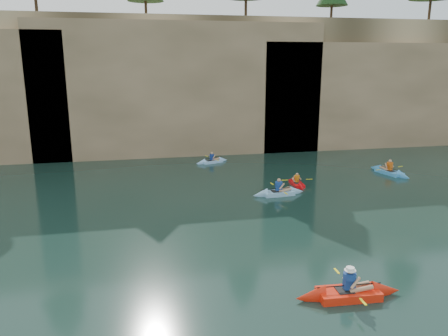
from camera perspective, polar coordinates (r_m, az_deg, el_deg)
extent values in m
plane|color=black|center=(16.62, -3.25, -14.60)|extent=(160.00, 160.00, 0.00)
cube|color=tan|center=(44.55, -9.29, 11.22)|extent=(70.00, 16.00, 12.00)
cube|color=tan|center=(37.35, -5.60, 10.40)|extent=(24.00, 2.40, 11.40)
cube|color=tan|center=(44.31, 21.44, 9.04)|extent=(26.00, 2.40, 9.84)
cube|color=black|center=(37.01, -14.62, 3.58)|extent=(3.50, 1.00, 3.20)
cube|color=black|center=(38.79, 6.51, 5.37)|extent=(5.00, 1.00, 4.50)
cube|color=red|center=(16.12, 15.94, -15.47)|extent=(2.94, 1.07, 0.33)
cone|color=red|center=(16.69, 20.35, -14.75)|extent=(1.07, 0.92, 0.87)
cone|color=red|center=(15.64, 11.19, -16.13)|extent=(1.07, 0.92, 0.87)
cube|color=black|center=(15.99, 15.46, -15.12)|extent=(0.58, 0.57, 0.04)
cube|color=navy|center=(15.90, 16.05, -14.04)|extent=(0.39, 0.26, 0.55)
sphere|color=tan|center=(15.72, 16.15, -12.76)|extent=(0.23, 0.23, 0.23)
cylinder|color=black|center=(15.97, 16.01, -14.51)|extent=(2.31, 0.17, 0.04)
cube|color=yellow|center=(16.82, 14.51, -12.89)|extent=(0.10, 0.42, 0.02)
cube|color=yellow|center=(15.15, 17.70, -16.30)|extent=(0.10, 0.42, 0.02)
cylinder|color=white|center=(15.70, 16.16, -12.61)|extent=(0.40, 0.40, 0.11)
cube|color=#8ABFE6|center=(26.60, 7.14, -3.24)|extent=(2.59, 1.01, 0.29)
cone|color=#8ABFE6|center=(27.08, 9.46, -3.01)|extent=(0.95, 0.85, 0.78)
cone|color=#8ABFE6|center=(26.16, 4.73, -3.47)|extent=(0.95, 0.85, 0.78)
cube|color=black|center=(26.51, 6.84, -3.03)|extent=(0.59, 0.53, 0.04)
cube|color=navy|center=(26.48, 7.16, -2.38)|extent=(0.37, 0.26, 0.52)
sphere|color=tan|center=(26.38, 7.19, -1.59)|extent=(0.22, 0.22, 0.22)
cylinder|color=black|center=(26.52, 7.15, -2.65)|extent=(2.31, 0.21, 0.04)
cube|color=yellow|center=(27.45, 6.29, -2.06)|extent=(0.11, 0.42, 0.02)
cube|color=yellow|center=(25.59, 8.09, -3.30)|extent=(0.11, 0.42, 0.02)
cube|color=red|center=(28.89, 9.48, -2.00)|extent=(0.81, 2.22, 0.23)
cone|color=red|center=(29.84, 8.91, -1.47)|extent=(0.68, 0.81, 0.63)
cone|color=red|center=(27.96, 10.09, -2.56)|extent=(0.68, 0.81, 0.63)
cube|color=black|center=(28.73, 9.57, -1.92)|extent=(0.43, 0.58, 0.04)
cube|color=orange|center=(28.81, 9.50, -1.37)|extent=(0.20, 0.30, 0.42)
sphere|color=tan|center=(28.73, 9.53, -0.79)|extent=(0.18, 0.18, 0.18)
cylinder|color=black|center=(28.83, 9.50, -1.51)|extent=(0.17, 1.85, 0.04)
cube|color=yellow|center=(28.60, 7.91, -1.58)|extent=(0.42, 0.11, 0.02)
cube|color=yellow|center=(29.08, 11.05, -1.45)|extent=(0.42, 0.11, 0.02)
cube|color=#98C9FF|center=(34.73, -1.59, 0.89)|extent=(2.30, 1.37, 0.24)
cone|color=#98C9FF|center=(35.24, -0.13, 1.08)|extent=(0.95, 0.88, 0.66)
cone|color=#98C9FF|center=(34.25, -3.10, 0.68)|extent=(0.95, 0.88, 0.66)
cube|color=black|center=(34.64, -1.81, 1.00)|extent=(0.65, 0.57, 0.04)
cube|color=navy|center=(34.66, -1.60, 1.44)|extent=(0.35, 0.28, 0.44)
sphere|color=tan|center=(34.59, -1.60, 1.95)|extent=(0.18, 0.18, 0.18)
cylinder|color=black|center=(34.67, -1.60, 1.30)|extent=(1.85, 0.68, 0.04)
cube|color=yellow|center=(35.42, -2.29, 1.57)|extent=(0.21, 0.42, 0.02)
cube|color=yellow|center=(33.94, -0.87, 1.03)|extent=(0.21, 0.42, 0.02)
cube|color=#439DE4|center=(33.45, 20.76, -0.49)|extent=(1.49, 2.96, 0.29)
cone|color=#439DE4|center=(34.35, 19.16, 0.00)|extent=(1.01, 1.17, 0.79)
cone|color=#439DE4|center=(32.59, 22.45, -1.01)|extent=(1.01, 1.17, 0.79)
cube|color=black|center=(33.33, 20.96, -0.35)|extent=(0.61, 0.65, 0.04)
cube|color=#D95912|center=(33.36, 20.82, 0.21)|extent=(0.31, 0.41, 0.53)
sphere|color=tan|center=(33.28, 20.88, 0.85)|extent=(0.22, 0.22, 0.22)
cylinder|color=black|center=(33.39, 20.80, -0.02)|extent=(0.60, 2.28, 0.04)
cube|color=yellow|center=(32.63, 19.51, -0.21)|extent=(0.43, 0.18, 0.02)
cube|color=yellow|center=(34.16, 22.04, 0.17)|extent=(0.43, 0.18, 0.02)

